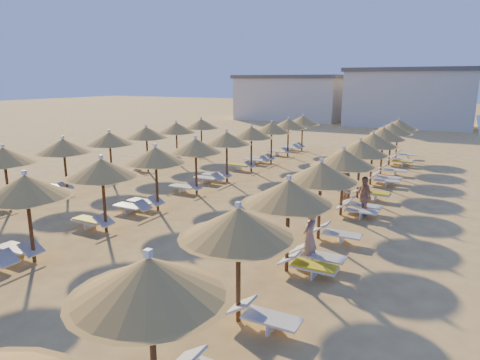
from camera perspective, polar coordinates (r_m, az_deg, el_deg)
The scene contains 9 objects.
ground at distance 16.65m, azimuth -5.30°, elevation -7.30°, with size 220.00×220.00×0.00m, color #E5BA64.
hotel_blocks at distance 60.25m, azimuth 23.07°, elevation 10.17°, with size 49.42×10.53×8.10m.
parasol_row_east at distance 17.32m, azimuth 12.32°, elevation 1.89°, with size 2.87×38.16×3.06m.
parasol_row_west at distance 20.62m, azimuth -8.41°, elevation 3.83°, with size 2.87×38.16×3.06m.
parasol_row_inland at distance 24.52m, azimuth -19.62°, elevation 4.69°, with size 2.87×25.33×3.06m.
loungers at distance 19.88m, azimuth -4.15°, elevation -2.81°, with size 16.63×35.93×0.66m.
beachgoer_a at distance 13.99m, azimuth 9.25°, elevation -7.49°, with size 0.66×0.44×1.82m, color tan.
beachgoer_c at distance 19.40m, azimuth 16.21°, elevation -2.07°, with size 1.03×0.43×1.76m, color tan.
beachgoer_b at distance 20.46m, azimuth 13.85°, elevation -1.19°, with size 0.84×0.65×1.73m, color tan.
Camera 1 is at (8.58, -13.02, 5.82)m, focal length 32.00 mm.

